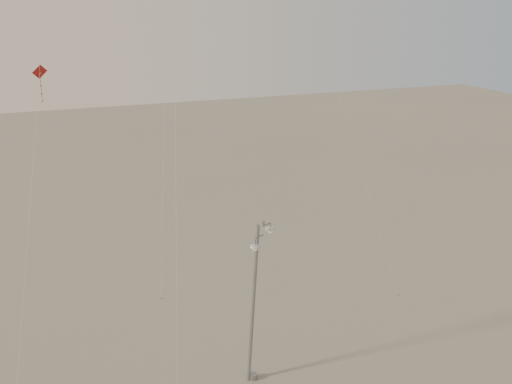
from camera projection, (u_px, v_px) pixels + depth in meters
name	position (u px, v px, depth m)	size (l,w,h in m)	color
ground	(247.00, 377.00, 29.58)	(160.00, 160.00, 0.00)	gray
street_lamp	(255.00, 299.00, 27.97)	(1.58, 1.04, 8.71)	gray
kite_1	(175.00, 32.00, 29.87)	(3.63, 10.75, 23.03)	black
kite_3	(35.00, 145.00, 28.22)	(3.47, 12.06, 15.38)	maroon
kite_4	(313.00, 3.00, 31.88)	(8.12, 3.76, 25.78)	black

